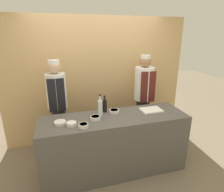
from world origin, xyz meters
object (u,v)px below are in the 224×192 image
(sauce_bowl_orange, at_px, (95,118))
(bottle_clear, at_px, (100,108))
(chef_right, at_px, (143,97))
(sauce_bowl_green, at_px, (60,123))
(sauce_bowl_brown, at_px, (114,111))
(chef_left, at_px, (58,105))
(sauce_bowl_red, at_px, (83,125))
(cutting_board, at_px, (151,110))
(sauce_bowl_white, at_px, (71,124))
(bottle_soy, at_px, (105,105))

(sauce_bowl_orange, bearing_deg, bottle_clear, 49.83)
(chef_right, bearing_deg, bottle_clear, -148.64)
(chef_right, bearing_deg, sauce_bowl_green, -155.22)
(chef_right, bearing_deg, sauce_bowl_brown, -144.10)
(sauce_bowl_brown, bearing_deg, chef_right, 35.90)
(sauce_bowl_green, relative_size, chef_left, 0.09)
(sauce_bowl_red, distance_m, chef_right, 1.57)
(sauce_bowl_green, relative_size, sauce_bowl_brown, 1.02)
(cutting_board, height_order, bottle_clear, bottle_clear)
(sauce_bowl_orange, relative_size, sauce_bowl_green, 0.92)
(sauce_bowl_white, height_order, chef_left, chef_left)
(sauce_bowl_orange, bearing_deg, sauce_bowl_white, -165.50)
(bottle_clear, height_order, chef_left, chef_left)
(chef_left, bearing_deg, cutting_board, -23.99)
(sauce_bowl_brown, height_order, chef_left, chef_left)
(sauce_bowl_red, xyz_separation_m, bottle_clear, (0.29, 0.31, 0.10))
(bottle_soy, relative_size, chef_right, 0.16)
(bottle_soy, height_order, chef_left, chef_left)
(chef_right, bearing_deg, sauce_bowl_red, -144.68)
(sauce_bowl_white, relative_size, cutting_board, 0.41)
(chef_left, xyz_separation_m, chef_right, (1.59, -0.00, 0.01))
(sauce_bowl_brown, height_order, chef_right, chef_right)
(sauce_bowl_white, distance_m, sauce_bowl_red, 0.18)
(sauce_bowl_red, distance_m, cutting_board, 1.15)
(bottle_clear, height_order, chef_right, chef_right)
(sauce_bowl_orange, height_order, cutting_board, sauce_bowl_orange)
(sauce_bowl_green, height_order, sauce_bowl_red, sauce_bowl_red)
(cutting_board, height_order, bottle_soy, bottle_soy)
(sauce_bowl_orange, height_order, chef_left, chef_left)
(bottle_clear, bearing_deg, sauce_bowl_green, -168.05)
(bottle_clear, bearing_deg, cutting_board, -2.34)
(cutting_board, distance_m, bottle_clear, 0.83)
(sauce_bowl_red, relative_size, chef_left, 0.08)
(sauce_bowl_brown, height_order, cutting_board, sauce_bowl_brown)
(bottle_clear, relative_size, chef_right, 0.19)
(bottle_clear, bearing_deg, bottle_soy, 51.92)
(sauce_bowl_brown, relative_size, chef_right, 0.09)
(bottle_clear, bearing_deg, sauce_bowl_brown, 13.25)
(sauce_bowl_orange, bearing_deg, bottle_soy, 50.91)
(cutting_board, distance_m, chef_left, 1.56)
(sauce_bowl_white, xyz_separation_m, chef_left, (-0.16, 0.80, -0.02))
(sauce_bowl_orange, relative_size, sauce_bowl_brown, 0.94)
(sauce_bowl_brown, relative_size, sauce_bowl_red, 1.20)
(bottle_clear, bearing_deg, sauce_bowl_orange, -130.17)
(sauce_bowl_brown, relative_size, chef_left, 0.09)
(sauce_bowl_white, distance_m, chef_right, 1.64)
(sauce_bowl_green, height_order, sauce_bowl_white, sauce_bowl_white)
(sauce_bowl_orange, height_order, bottle_soy, bottle_soy)
(cutting_board, distance_m, bottle_soy, 0.74)
(sauce_bowl_white, height_order, bottle_clear, bottle_clear)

